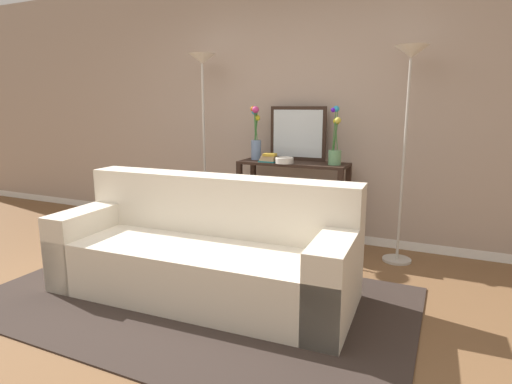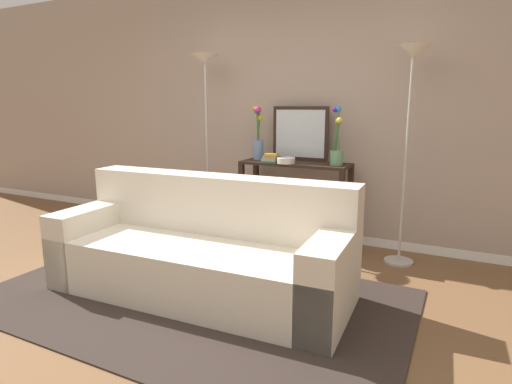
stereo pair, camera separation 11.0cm
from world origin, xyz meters
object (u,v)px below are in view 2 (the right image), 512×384
Objects in this scene: vase_tall_flowers at (258,136)px; vase_short_flowers at (337,146)px; fruit_bowl at (286,160)px; book_stack at (271,158)px; floor_lamp_right at (410,95)px; book_row_under_console at (267,234)px; wall_mirror at (300,134)px; couch at (203,253)px; console_table at (295,189)px; floor_lamp_left at (206,95)px.

vase_short_flowers is at bearing -2.85° from vase_tall_flowers.
vase_tall_flowers reaches higher than fruit_bowl.
fruit_bowl is 0.18m from book_stack.
book_stack is at bearing 172.91° from fruit_bowl.
book_row_under_console is (-1.38, 0.07, -1.45)m from floor_lamp_right.
fruit_bowl is (-1.11, -0.05, -0.62)m from floor_lamp_right.
wall_mirror is 1.07× the size of vase_short_flowers.
wall_mirror reaches higher than couch.
floor_lamp_right is (1.27, 1.32, 1.19)m from couch.
console_table is at bearing 81.82° from couch.
vase_tall_flowers is at bearing 99.18° from couch.
book_row_under_console is at bearing -180.00° from console_table.
vase_tall_flowers is 0.99× the size of vase_short_flowers.
couch is 1.20× the size of floor_lamp_right.
couch is 1.77m from wall_mirror.
floor_lamp_left is 3.51× the size of vase_tall_flowers.
book_stack is (-0.22, -0.10, 0.32)m from console_table.
console_table is at bearing 0.00° from book_row_under_console.
book_row_under_console is (0.12, -0.03, -1.05)m from vase_tall_flowers.
floor_lamp_right is 0.79m from vase_short_flowers.
couch is 2.18m from floor_lamp_right.
fruit_bowl is at bearing -2.93° from floor_lamp_left.
floor_lamp_right is 1.27m from fruit_bowl.
console_table is 0.33m from fruit_bowl.
floor_lamp_right is (1.06, -0.07, 0.92)m from console_table.
couch is 4.15× the size of vase_tall_flowers.
book_stack reaches higher than couch.
console_table is 0.61m from book_row_under_console.
fruit_bowl reaches higher than console_table.
floor_lamp_right is 3.19× the size of wall_mirror.
couch is 2.08× the size of console_table.
vase_short_flowers is at bearing 7.58° from book_stack.
couch reaches higher than console_table.
floor_lamp_right is at bearing -3.11° from book_row_under_console.
vase_tall_flowers is at bearing 167.03° from book_row_under_console.
vase_short_flowers is at bearing 12.82° from fruit_bowl.
book_row_under_console is at bearing 154.79° from fruit_bowl.
couch is at bearing -88.96° from book_stack.
console_table is 1.41m from floor_lamp_right.
vase_short_flowers is (0.63, 1.38, 0.72)m from couch.
vase_short_flowers is at bearing 174.67° from floor_lamp_right.
book_row_under_console is at bearing 130.75° from book_stack.
vase_tall_flowers is at bearing 176.36° from console_table.
vase_tall_flowers reaches higher than book_row_under_console.
wall_mirror is at bearing 158.23° from vase_short_flowers.
floor_lamp_right is 3.43× the size of vase_short_flowers.
book_row_under_console is at bearing -151.37° from wall_mirror.
fruit_bowl is 0.88m from book_row_under_console.
floor_lamp_left reaches higher than vase_tall_flowers.
floor_lamp_left reaches higher than fruit_bowl.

